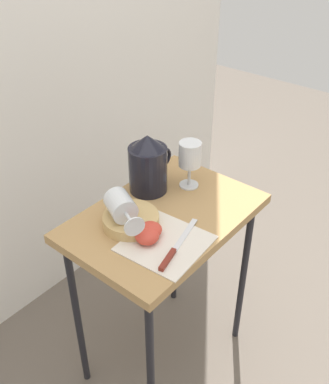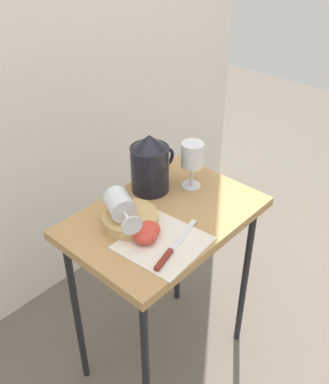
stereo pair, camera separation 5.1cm
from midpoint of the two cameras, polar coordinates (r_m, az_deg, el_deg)
ground_plane at (r=1.87m, az=-0.83°, el=-20.03°), size 6.00×6.00×0.00m
curtain_drape at (r=1.63m, az=-19.71°, el=18.95°), size 2.40×0.03×2.27m
table at (r=1.41m, az=-1.04°, el=-5.24°), size 0.60×0.40×0.70m
linen_napkin at (r=1.25m, az=-1.03°, el=-6.55°), size 0.23×0.23×0.00m
basket_tray at (r=1.31m, az=-5.40°, el=-3.62°), size 0.17×0.17×0.03m
pitcher at (r=1.43m, az=-3.12°, el=3.03°), size 0.18×0.12×0.20m
wine_glass_upright at (r=1.43m, az=2.24°, el=4.51°), size 0.07×0.07×0.16m
wine_glass_tipped_near at (r=1.28m, az=-6.68°, el=-1.85°), size 0.13×0.17×0.08m
apple_half_left at (r=1.25m, az=-3.41°, el=-5.65°), size 0.07×0.07×0.04m
apple_half_right at (r=1.27m, az=-2.99°, el=-4.84°), size 0.07×0.07×0.04m
knife at (r=1.22m, az=-0.01°, el=-7.49°), size 0.23×0.07×0.01m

